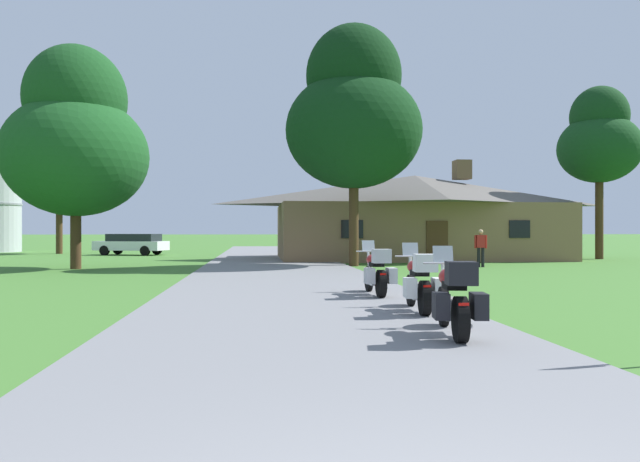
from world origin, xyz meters
TOP-DOWN VIEW (x-y plane):
  - ground_plane at (0.00, 20.00)m, footprint 500.00×500.00m
  - asphalt_driveway at (0.00, 18.00)m, footprint 6.40×80.00m
  - motorcycle_red_nearest_to_camera at (2.02, 6.29)m, footprint 0.91×2.08m
  - motorcycle_red_second_in_row at (2.23, 8.93)m, footprint 0.81×2.08m
  - motorcycle_red_farthest_in_row at (2.01, 11.92)m, footprint 0.72×2.08m
  - stone_lodge at (8.15, 31.34)m, footprint 16.33×8.93m
  - bystander_red_shirt_near_lodge at (8.97, 23.34)m, footprint 0.54×0.28m
  - tree_left_far at (-14.58, 41.34)m, footprint 5.00×5.00m
  - tree_right_of_lodge at (18.47, 29.97)m, footprint 4.56×4.56m
  - tree_left_near at (-8.41, 23.89)m, footprint 5.98×5.98m
  - tree_by_lodge_front at (3.52, 24.71)m, footprint 6.19×6.19m
  - parked_white_suv_far_left at (-9.07, 38.53)m, footprint 4.93×3.08m

SIDE VIEW (x-z plane):
  - ground_plane at x=0.00m, z-range 0.00..0.00m
  - asphalt_driveway at x=0.00m, z-range 0.00..0.06m
  - motorcycle_red_nearest_to_camera at x=2.02m, z-range -0.04..1.26m
  - motorcycle_red_second_in_row at x=2.23m, z-range -0.04..1.26m
  - motorcycle_red_farthest_in_row at x=2.01m, z-range -0.04..1.26m
  - parked_white_suv_far_left at x=-9.07m, z-range 0.08..1.48m
  - bystander_red_shirt_near_lodge at x=8.97m, z-range 0.10..1.76m
  - stone_lodge at x=8.15m, z-range -0.38..5.29m
  - tree_left_near at x=-8.41m, z-range 0.77..10.16m
  - tree_left_far at x=-14.58m, z-range 1.22..10.24m
  - tree_right_of_lodge at x=18.47m, z-range 1.88..11.69m
  - tree_by_lodge_front at x=3.52m, z-range 1.41..12.37m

